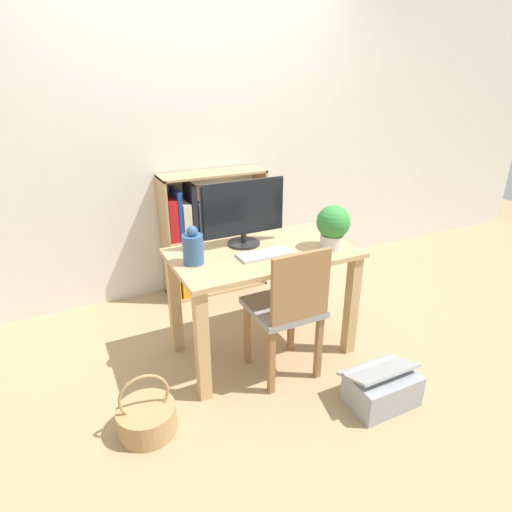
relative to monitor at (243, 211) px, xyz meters
name	(u,v)px	position (x,y,z in m)	size (l,w,h in m)	color
ground_plane	(262,349)	(0.06, -0.15, -0.95)	(10.00, 10.00, 0.00)	tan
wall_back	(196,134)	(0.06, 1.02, 0.35)	(8.00, 0.05, 2.60)	silver
desk	(263,273)	(0.06, -0.15, -0.38)	(1.14, 0.64, 0.73)	tan
monitor	(243,211)	(0.00, 0.00, 0.00)	(0.56, 0.21, 0.42)	#232326
keyboard	(265,254)	(0.04, -0.22, -0.22)	(0.34, 0.14, 0.02)	#B2B2B7
vase	(193,248)	(-0.38, -0.14, -0.13)	(0.12, 0.12, 0.23)	#33598C
potted_plant	(333,225)	(0.47, -0.30, -0.08)	(0.21, 0.21, 0.28)	silver
chair	(288,307)	(0.07, -0.46, -0.47)	(0.40, 0.40, 0.87)	gray
bookshelf	(196,237)	(-0.05, 0.85, -0.45)	(0.86, 0.28, 1.02)	tan
basket	(147,418)	(-0.81, -0.53, -0.87)	(0.31, 0.31, 0.36)	tan
storage_box	(382,388)	(0.43, -0.91, -0.85)	(0.39, 0.30, 0.25)	#999EA3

